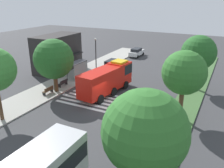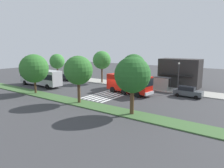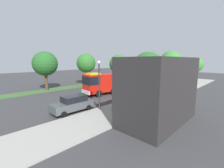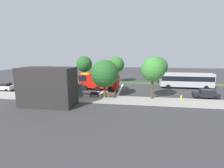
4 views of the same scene
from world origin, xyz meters
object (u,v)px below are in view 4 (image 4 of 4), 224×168
object	(u,v)px
bench_near_shelter	(94,94)
median_tree_west	(117,65)
parked_car_west	(206,94)
sidewalk_tree_center	(105,74)
parked_car_east	(4,87)
parked_car_mid	(51,88)
bus_stop_shelter	(74,87)
fire_truck	(97,81)
sidewalk_tree_west	(153,69)
transit_bus	(186,79)
median_tree_center	(84,64)
median_tree_far_west	(158,67)
street_lamp	(57,78)
fire_hydrant	(181,97)
bench_west_of_shelter	(111,95)

from	to	relation	value
bench_near_shelter	median_tree_west	size ratio (longest dim) A/B	0.23
parked_car_west	sidewalk_tree_center	xyz separation A→B (m)	(18.47, 2.20, 3.63)
parked_car_west	parked_car_east	size ratio (longest dim) A/B	0.96
parked_car_mid	bus_stop_shelter	bearing A→B (deg)	157.58
parked_car_east	bench_near_shelter	world-z (taller)	parked_car_east
fire_truck	parked_car_east	bearing A→B (deg)	18.43
parked_car_east	sidewalk_tree_west	bearing A→B (deg)	177.73
transit_bus	fire_truck	bearing A→B (deg)	-166.70
median_tree_center	median_tree_far_west	bearing A→B (deg)	-180.00
median_tree_west	parked_car_mid	bearing A→B (deg)	48.69
parked_car_east	median_tree_center	distance (m)	20.29
street_lamp	sidewalk_tree_center	bearing A→B (deg)	177.64
parked_car_west	bus_stop_shelter	distance (m)	24.59
parked_car_mid	median_tree_center	bearing A→B (deg)	-101.41
parked_car_west	median_tree_far_west	size ratio (longest dim) A/B	0.61
parked_car_east	street_lamp	world-z (taller)	street_lamp
median_tree_center	fire_truck	bearing A→B (deg)	122.18
fire_truck	fire_hydrant	bearing A→B (deg)	168.61
fire_hydrant	fire_truck	bearing A→B (deg)	-18.80
fire_hydrant	median_tree_far_west	bearing A→B (deg)	-81.20
bench_near_shelter	bench_west_of_shelter	size ratio (longest dim) A/B	1.00
parked_car_west	parked_car_mid	xyz separation A→B (m)	(30.56, -0.00, 0.08)
parked_car_east	median_tree_west	world-z (taller)	median_tree_west
bench_near_shelter	parked_car_mid	bearing A→B (deg)	-14.36
parked_car_west	parked_car_mid	bearing A→B (deg)	1.38
median_tree_center	parked_car_east	bearing A→B (deg)	44.50
fire_truck	median_tree_west	distance (m)	10.83
parked_car_east	median_tree_far_west	bearing A→B (deg)	-156.46
parked_car_mid	bench_west_of_shelter	bearing A→B (deg)	169.31
parked_car_east	median_tree_center	world-z (taller)	median_tree_center
median_tree_far_west	bus_stop_shelter	bearing A→B (deg)	43.66
fire_truck	sidewalk_tree_center	size ratio (longest dim) A/B	1.35
median_tree_west	sidewalk_tree_west	bearing A→B (deg)	117.64
street_lamp	median_tree_center	bearing A→B (deg)	-91.95
fire_truck	parked_car_west	size ratio (longest dim) A/B	2.15
transit_bus	bench_near_shelter	size ratio (longest dim) A/B	7.36
fire_truck	fire_hydrant	size ratio (longest dim) A/B	13.35
sidewalk_tree_west	median_tree_far_west	bearing A→B (deg)	-99.67
parked_car_mid	bench_west_of_shelter	xyz separation A→B (m)	(-13.23, 2.59, -0.34)
median_tree_center	bench_near_shelter	bearing A→B (deg)	113.62
bench_west_of_shelter	fire_hydrant	bearing A→B (deg)	-175.95
bench_west_of_shelter	transit_bus	bearing A→B (deg)	-145.06
parked_car_east	sidewalk_tree_center	xyz separation A→B (m)	(-23.34, 2.20, 3.60)
median_tree_west	fire_hydrant	world-z (taller)	median_tree_west
bench_near_shelter	median_tree_center	world-z (taller)	median_tree_center
transit_bus	sidewalk_tree_west	world-z (taller)	sidewalk_tree_west
median_tree_center	transit_bus	bearing A→B (deg)	168.78
bench_near_shelter	street_lamp	xyz separation A→B (m)	(7.75, -0.79, 2.88)
median_tree_far_west	fire_truck	bearing A→B (deg)	34.89
bench_near_shelter	transit_bus	bearing A→B (deg)	-149.62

